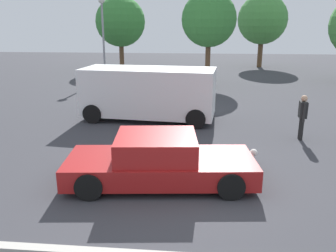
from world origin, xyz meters
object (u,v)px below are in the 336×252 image
object	(u,v)px
van_white	(148,92)
light_post_near	(103,23)
dog	(246,155)
pedestrian	(303,114)
sedan_foreground	(159,161)

from	to	relation	value
van_white	light_post_near	bearing A→B (deg)	-60.37
dog	light_post_near	world-z (taller)	light_post_near
pedestrian	light_post_near	distance (m)	16.70
sedan_foreground	dog	bearing A→B (deg)	25.87
van_white	light_post_near	world-z (taller)	light_post_near
sedan_foreground	van_white	world-z (taller)	van_white
sedan_foreground	van_white	size ratio (longest dim) A/B	0.86
sedan_foreground	dog	xyz separation A→B (m)	(2.30, 1.42, -0.29)
sedan_foreground	pedestrian	distance (m)	5.89
sedan_foreground	pedestrian	world-z (taller)	pedestrian
dog	light_post_near	bearing A→B (deg)	113.66
dog	van_white	size ratio (longest dim) A/B	0.13
van_white	light_post_near	size ratio (longest dim) A/B	0.99
sedan_foreground	van_white	bearing A→B (deg)	95.02
light_post_near	dog	bearing A→B (deg)	-61.69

